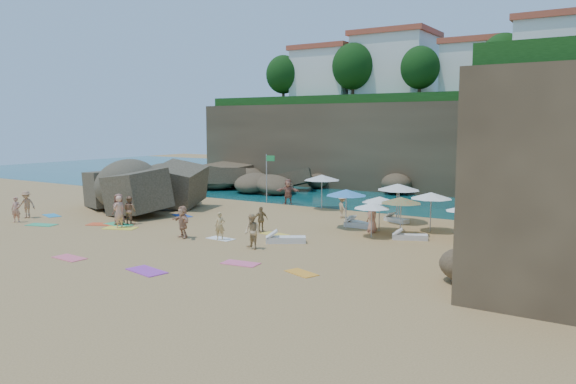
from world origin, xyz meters
The scene contains 50 objects.
ground centered at (0.00, 0.00, 0.00)m, with size 120.00×120.00×0.00m, color tan.
seawater centered at (0.00, 30.00, 0.00)m, with size 120.00×120.00×0.00m, color #0C4751.
cliff_back centered at (2.00, 25.00, 4.00)m, with size 44.00×8.00×8.00m, color brown.
rock_promontory centered at (-11.00, 16.00, 0.00)m, with size 12.00×7.00×2.00m, color brown, non-canonical shape.
clifftop_buildings centered at (2.96, 25.79, 11.24)m, with size 28.48×9.48×7.00m.
clifftop_trees centered at (4.78, 19.52, 11.26)m, with size 35.60×23.82×4.40m.
marina_masts centered at (-16.50, 30.00, 3.00)m, with size 3.10×0.10×6.00m.
rock_outcrop centered at (-9.96, 2.60, 0.00)m, with size 8.88×6.66×3.55m, color brown, non-canonical shape.
flag_pole centered at (-4.41, 10.12, 2.42)m, with size 0.73×0.22×3.79m.
parasol_0 centered at (7.54, 7.10, 2.24)m, with size 2.58×2.58×2.44m.
parasol_1 centered at (0.70, 9.55, 2.29)m, with size 2.64×2.64×2.49m.
parasol_2 centered at (10.12, 5.44, 2.08)m, with size 2.40×2.40×2.27m.
parasol_3 centered at (7.27, 7.48, 2.21)m, with size 2.54×2.54×2.40m.
parasol_4 centered at (15.87, 6.19, 2.01)m, with size 2.32×2.32×2.19m.
parasol_5 centered at (7.92, 2.17, 1.73)m, with size 1.99×1.99×1.88m.
parasol_6 centered at (9.11, 3.39, 1.98)m, with size 2.28×2.28×2.16m.
parasol_7 centered at (13.47, 3.71, 1.74)m, with size 2.00×2.00×1.89m.
parasol_8 centered at (12.38, 4.03, 1.71)m, with size 1.97×1.97×1.86m.
parasol_9 centered at (7.59, 3.98, 1.84)m, with size 2.12×2.12×2.00m.
parasol_10 centered at (5.56, 3.78, 2.12)m, with size 2.45×2.45×2.31m.
lounger_0 centered at (6.19, 4.38, 0.14)m, with size 1.84×0.61×0.29m, color silver.
lounger_1 centered at (7.33, 7.31, 0.13)m, with size 1.70×0.57×0.26m, color white.
lounger_2 centered at (12.51, 6.44, 0.13)m, with size 1.67×0.56×0.26m, color white.
lounger_3 centered at (9.94, 2.65, 0.14)m, with size 1.85×0.62×0.29m, color silver.
lounger_4 centered at (5.72, 4.98, 0.13)m, with size 1.72×0.57×0.27m, color white.
lounger_5 centered at (4.79, -1.57, 0.16)m, with size 2.06×0.69×0.32m, color white.
towel_0 centered at (-13.10, -2.85, 0.01)m, with size 1.58×0.79×0.03m, color #258EC8.
towel_1 centered at (-1.77, -9.77, 0.01)m, with size 1.65×0.82×0.03m, color #F86077.
towel_2 centered at (-7.50, -3.18, 0.02)m, with size 1.88×0.94×0.03m, color #F85127.
towel_3 centered at (-10.52, -5.33, 0.02)m, with size 1.76×0.88×0.03m, color #31AD70.
towel_4 centered at (-5.63, -3.48, 0.02)m, with size 1.91×0.95×0.03m, color #FFEC43.
towel_6 centered at (2.95, -9.49, 0.02)m, with size 1.87×0.93×0.03m, color purple.
towel_8 centered at (-5.66, 1.82, 0.01)m, with size 1.62×0.81×0.03m, color blue.
towel_9 centered at (5.48, -6.34, 0.01)m, with size 1.66×0.83×0.03m, color #F8608C.
towel_10 centered at (8.58, -6.25, 0.01)m, with size 1.46×0.73×0.03m, color #FF9E28.
towel_11 centered at (-6.68, -2.74, 0.02)m, with size 1.90×0.95×0.03m, color #36BE75.
towel_12 centered at (3.11, -0.07, 0.01)m, with size 1.65×0.83×0.03m, color yellow.
towel_13 centered at (1.33, -2.65, 0.01)m, with size 1.51×0.76×0.03m, color white.
person_stand_0 centered at (-12.72, -5.57, 0.80)m, with size 0.59×0.38×1.61m, color tan.
person_stand_1 centered at (-6.25, -2.17, 0.87)m, with size 0.84×0.66×1.74m, color #A67353.
person_stand_2 centered at (3.73, 6.91, 0.74)m, with size 0.95×0.39×1.48m, color tan.
person_stand_3 centered at (2.01, 0.11, 0.73)m, with size 0.86×0.36×1.46m, color #A17F50.
person_stand_4 centered at (7.42, 3.38, 0.87)m, with size 0.85×0.47×1.75m, color tan.
person_stand_5 centered at (-2.65, 10.29, 0.97)m, with size 1.81×0.52×1.95m, color #B26E59.
person_stand_6 centered at (-5.75, -3.46, 0.96)m, with size 0.70×0.46×1.92m, color #EBA785.
person_lie_0 centered at (-13.66, -4.27, 0.23)m, with size 1.13×1.76×0.47m, color #AF7E57.
person_lie_2 centered at (-6.51, -2.77, 0.25)m, with size 0.92×1.89×0.50m, color #8C5546.
person_lie_3 centered at (-0.56, -3.56, 0.23)m, with size 1.60×1.73×0.46m, color tan.
person_lie_4 centered at (1.50, -2.90, 0.17)m, with size 0.53×1.46×0.35m, color tan.
person_lie_5 centered at (4.20, -3.73, 0.32)m, with size 0.83×1.70×0.64m, color tan.
Camera 1 is at (20.28, -25.60, 6.16)m, focal length 35.00 mm.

